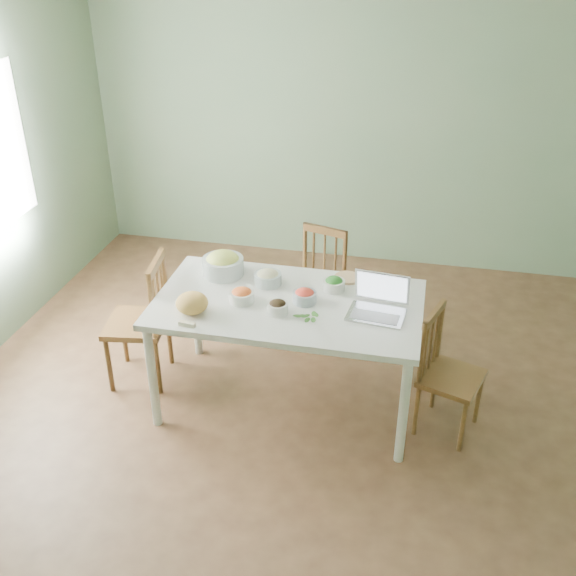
% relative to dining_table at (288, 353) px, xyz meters
% --- Properties ---
extents(floor, '(5.00, 5.00, 0.00)m').
position_rel_dining_table_xyz_m(floor, '(0.09, -0.10, -0.41)').
color(floor, '#442B1C').
rests_on(floor, ground).
extents(wall_back, '(5.00, 0.00, 2.70)m').
position_rel_dining_table_xyz_m(wall_back, '(0.09, 2.40, 0.94)').
color(wall_back, gray).
rests_on(wall_back, ground).
extents(dining_table, '(1.75, 0.99, 0.82)m').
position_rel_dining_table_xyz_m(dining_table, '(0.00, 0.00, 0.00)').
color(dining_table, white).
rests_on(dining_table, floor).
extents(chair_far, '(0.50, 0.49, 0.92)m').
position_rel_dining_table_xyz_m(chair_far, '(0.03, 0.84, 0.05)').
color(chair_far, '#392815').
rests_on(chair_far, floor).
extents(chair_left, '(0.47, 0.49, 0.99)m').
position_rel_dining_table_xyz_m(chair_left, '(-1.13, 0.05, 0.08)').
color(chair_left, '#392815').
rests_on(chair_left, floor).
extents(chair_right, '(0.47, 0.48, 0.87)m').
position_rel_dining_table_xyz_m(chair_right, '(1.10, -0.06, 0.02)').
color(chair_right, '#392815').
rests_on(chair_right, floor).
extents(bread_boule, '(0.22, 0.22, 0.13)m').
position_rel_dining_table_xyz_m(bread_boule, '(-0.57, -0.26, 0.48)').
color(bread_boule, gold).
rests_on(bread_boule, dining_table).
extents(butter_stick, '(0.11, 0.04, 0.03)m').
position_rel_dining_table_xyz_m(butter_stick, '(-0.54, -0.43, 0.43)').
color(butter_stick, '#FAEBC5').
rests_on(butter_stick, dining_table).
extents(bowl_squash, '(0.31, 0.31, 0.17)m').
position_rel_dining_table_xyz_m(bowl_squash, '(-0.53, 0.27, 0.49)').
color(bowl_squash, '#F2E168').
rests_on(bowl_squash, dining_table).
extents(bowl_carrot, '(0.20, 0.20, 0.09)m').
position_rel_dining_table_xyz_m(bowl_carrot, '(-0.30, -0.07, 0.46)').
color(bowl_carrot, orange).
rests_on(bowl_carrot, dining_table).
extents(bowl_onion, '(0.24, 0.24, 0.10)m').
position_rel_dining_table_xyz_m(bowl_onion, '(-0.19, 0.20, 0.46)').
color(bowl_onion, beige).
rests_on(bowl_onion, dining_table).
extents(bowl_mushroom, '(0.18, 0.18, 0.09)m').
position_rel_dining_table_xyz_m(bowl_mushroom, '(-0.03, -0.16, 0.46)').
color(bowl_mushroom, black).
rests_on(bowl_mushroom, dining_table).
extents(bowl_redpep, '(0.19, 0.19, 0.09)m').
position_rel_dining_table_xyz_m(bowl_redpep, '(0.11, 0.01, 0.46)').
color(bowl_redpep, red).
rests_on(bowl_redpep, dining_table).
extents(bowl_broccoli, '(0.18, 0.18, 0.09)m').
position_rel_dining_table_xyz_m(bowl_broccoli, '(0.27, 0.22, 0.46)').
color(bowl_broccoli, '#0B420F').
rests_on(bowl_broccoli, dining_table).
extents(flatbread, '(0.23, 0.23, 0.02)m').
position_rel_dining_table_xyz_m(flatbread, '(0.34, 0.39, 0.42)').
color(flatbread, '#E8BC87').
rests_on(flatbread, dining_table).
extents(basil_bunch, '(0.18, 0.18, 0.02)m').
position_rel_dining_table_xyz_m(basil_bunch, '(0.15, -0.17, 0.42)').
color(basil_bunch, '#2B6D20').
rests_on(basil_bunch, dining_table).
extents(laptop, '(0.39, 0.34, 0.25)m').
position_rel_dining_table_xyz_m(laptop, '(0.58, -0.06, 0.53)').
color(laptop, silver).
rests_on(laptop, dining_table).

